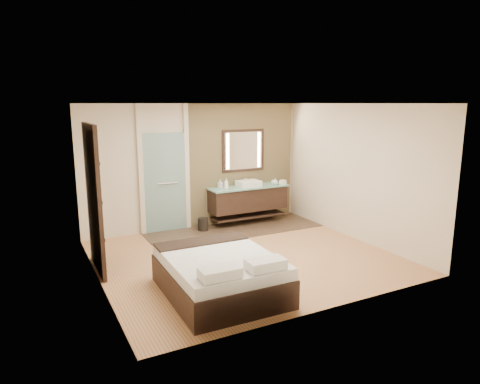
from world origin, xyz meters
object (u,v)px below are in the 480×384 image
mirror_unit (243,151)px  bed (220,274)px  vanity (248,199)px  waste_bin (203,224)px

mirror_unit → bed: (-2.12, -3.31, -1.35)m
vanity → waste_bin: size_ratio=6.59×
vanity → mirror_unit: bearing=90.0°
vanity → mirror_unit: mirror_unit is taller
waste_bin → mirror_unit: bearing=15.0°
bed → mirror_unit: bearing=58.3°
bed → waste_bin: size_ratio=6.73×
bed → vanity: bearing=56.3°
vanity → bed: bearing=-124.6°
vanity → waste_bin: 1.23m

